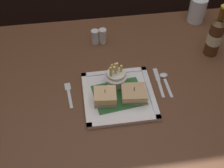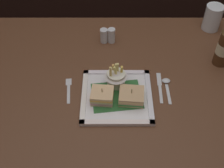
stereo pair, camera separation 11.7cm
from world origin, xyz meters
name	(u,v)px [view 2 (the right image)]	position (x,y,z in m)	size (l,w,h in m)	color
dining_table	(107,101)	(0.00, 0.00, 0.64)	(1.39, 0.94, 0.75)	brown
square_plate	(117,96)	(0.04, -0.07, 0.76)	(0.28, 0.28, 0.02)	white
sandwich_half_left	(103,96)	(-0.01, -0.09, 0.78)	(0.09, 0.08, 0.07)	#D2B08A
sandwich_half_right	(132,96)	(0.10, -0.09, 0.78)	(0.10, 0.09, 0.06)	tan
fries_cup	(117,76)	(0.04, -0.01, 0.81)	(0.09, 0.09, 0.11)	silver
water_glass	(213,19)	(0.51, 0.38, 0.80)	(0.08, 0.08, 0.13)	silver
fork	(69,89)	(-0.15, -0.03, 0.75)	(0.03, 0.14, 0.00)	silver
knife	(161,86)	(0.22, -0.01, 0.75)	(0.02, 0.17, 0.00)	silver
spoon	(167,84)	(0.25, 0.00, 0.76)	(0.04, 0.14, 0.01)	silver
salt_shaker	(105,36)	(-0.01, 0.28, 0.78)	(0.04, 0.04, 0.07)	silver
pepper_shaker	(112,36)	(0.02, 0.28, 0.78)	(0.03, 0.03, 0.07)	silver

